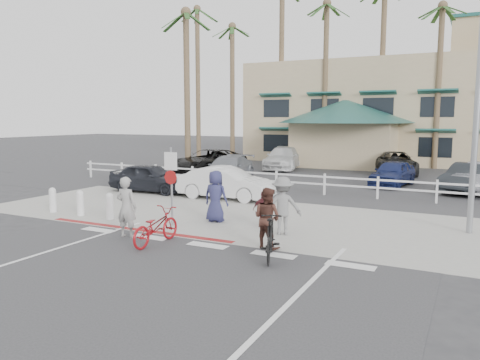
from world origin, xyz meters
The scene contains 35 objects.
ground centered at (0.00, 0.00, 0.00)m, with size 140.00×140.00×0.00m, color #333335.
bike_path centered at (0.00, -2.00, 0.00)m, with size 12.00×16.00×0.01m, color #333335.
sidewalk_plaza centered at (0.00, 4.50, 0.01)m, with size 22.00×7.00×0.01m, color gray.
cross_street centered at (0.00, 8.50, 0.00)m, with size 40.00×5.00×0.01m, color #333335.
parking_lot centered at (0.00, 18.00, 0.00)m, with size 50.00×16.00×0.01m, color #333335.
curb_red centered at (-3.00, 1.20, 0.01)m, with size 7.00×0.25×0.02m, color maroon.
rail_fence centered at (0.50, 10.50, 0.50)m, with size 29.40×0.16×1.00m, color silver, non-canonical shape.
building centered at (2.00, 31.00, 5.65)m, with size 28.00×16.00×11.30m, color tan, non-canonical shape.
sign_post centered at (-2.30, 2.20, 1.45)m, with size 0.50×0.10×2.90m, color gray, non-canonical shape.
bollard_0 centered at (-4.80, 2.00, 0.47)m, with size 0.26×0.26×0.95m, color silver, non-canonical shape.
bollard_1 centered at (-6.20, 2.00, 0.47)m, with size 0.26×0.26×0.95m, color silver, non-canonical shape.
bollard_2 centered at (-7.60, 2.00, 0.47)m, with size 0.26×0.26×0.95m, color silver, non-canonical shape.
streetlight_0 centered at (6.50, 5.50, 4.50)m, with size 0.60×2.00×9.00m, color gray, non-canonical shape.
palm_0 centered at (-16.00, 26.00, 7.50)m, with size 4.00×4.00×15.00m, color #1F431A, non-canonical shape.
palm_1 centered at (-12.00, 25.00, 6.50)m, with size 4.00×4.00×13.00m, color #1F431A, non-canonical shape.
palm_2 centered at (-8.00, 26.00, 8.00)m, with size 4.00×4.00×16.00m, color #1F431A, non-canonical shape.
palm_3 centered at (-4.00, 25.00, 7.00)m, with size 4.00×4.00×14.00m, color #1F431A, non-canonical shape.
palm_4 centered at (0.00, 26.00, 7.50)m, with size 4.00×4.00×15.00m, color #1F431A, non-canonical shape.
palm_5 centered at (4.00, 25.00, 6.50)m, with size 4.00×4.00×13.00m, color #1F431A, non-canonical shape.
palm_10 centered at (-10.00, 15.00, 6.00)m, with size 4.00×4.00×12.00m, color #1F431A, non-canonical shape.
bike_red centered at (-1.39, 0.10, 0.51)m, with size 0.68×1.94×1.02m, color maroon.
rider_red centered at (-2.63, 0.35, 0.92)m, with size 0.67×0.44×1.83m, color gray.
bike_black centered at (2.05, 0.24, 0.56)m, with size 0.53×1.87×1.12m, color black.
rider_black centered at (1.56, 1.17, 0.84)m, with size 0.82×0.64×1.68m, color #45261E.
pedestrian_a centered at (1.39, 2.74, 0.89)m, with size 1.15×0.66×1.78m, color slate.
pedestrian_child centered at (0.49, 3.34, 0.59)m, with size 0.70×0.29×1.19m, color maroon.
pedestrian_b centered at (-1.31, 3.36, 0.89)m, with size 0.87×0.57×1.78m, color navy.
car_white_sedan centered at (-3.18, 7.53, 0.71)m, with size 1.50×4.30×1.42m, color silver.
car_red_compact centered at (-7.34, 7.61, 0.69)m, with size 1.63×4.06×1.38m, color black.
lot_car_0 centered at (-8.68, 15.42, 0.77)m, with size 2.57×5.57×1.55m, color black.
lot_car_1 centered at (-5.77, 12.57, 0.71)m, with size 1.98×4.86×1.41m, color gray.
lot_car_2 centered at (2.73, 14.99, 0.67)m, with size 1.58×3.93×1.34m, color navy.
lot_car_4 centered at (-5.43, 20.07, 0.75)m, with size 2.11×5.20×1.51m, color silver.
lot_car_5 centered at (2.05, 20.43, 0.71)m, with size 2.34×5.08×1.41m, color black.
lot_car_6 centered at (6.33, 14.33, 0.70)m, with size 1.48×4.24×1.40m, color #202428.
Camera 1 is at (6.52, -10.32, 3.55)m, focal length 35.00 mm.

